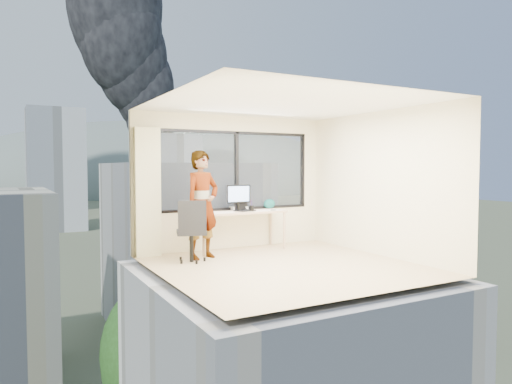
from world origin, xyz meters
TOP-DOWN VIEW (x-y plane):
  - floor at (0.00, 0.00)m, footprint 4.00×4.00m
  - ceiling at (0.00, 0.00)m, footprint 4.00×4.00m
  - wall_front at (0.00, -2.00)m, footprint 4.00×0.01m
  - wall_left at (-2.00, 0.00)m, footprint 0.01×4.00m
  - wall_right at (2.00, 0.00)m, footprint 0.01×4.00m
  - window_wall at (0.05, 2.00)m, footprint 3.30×0.16m
  - curtain at (-1.72, 1.88)m, footprint 0.45×0.14m
  - desk at (0.00, 1.66)m, footprint 1.80×0.60m
  - chair at (-1.22, 1.04)m, footprint 0.68×0.68m
  - person at (-0.94, 1.24)m, footprint 0.80×0.65m
  - monitor at (0.00, 1.72)m, footprint 0.52×0.14m
  - game_console at (0.10, 1.91)m, footprint 0.32×0.28m
  - laptop at (0.12, 1.66)m, footprint 0.44×0.45m
  - cellphone at (0.68, 1.54)m, footprint 0.10×0.05m
  - pen_cup at (0.23, 1.59)m, footprint 0.10×0.10m
  - handbag at (0.80, 1.90)m, footprint 0.28×0.20m
  - exterior_ground at (0.00, 120.00)m, footprint 400.00×400.00m
  - near_bldg_b at (12.00, 38.00)m, footprint 14.00×13.00m
  - near_bldg_c at (30.00, 28.00)m, footprint 12.00×10.00m
  - far_tower_b at (8.00, 120.00)m, footprint 13.00×13.00m
  - far_tower_c at (45.00, 140.00)m, footprint 15.00×15.00m
  - hill_b at (100.00, 320.00)m, footprint 300.00×220.00m
  - tree_b at (4.00, 18.00)m, footprint 7.60×7.60m
  - tree_c at (22.00, 40.00)m, footprint 8.40×8.40m
  - smoke_plume_b at (55.00, 170.00)m, footprint 30.00×18.00m

SIDE VIEW (x-z plane):
  - exterior_ground at x=0.00m, z-range -14.02..-13.98m
  - hill_b at x=100.00m, z-range -62.00..34.00m
  - tree_b at x=4.00m, z-range -14.00..-5.00m
  - near_bldg_c at x=30.00m, z-range -14.00..-4.00m
  - tree_c at x=22.00m, z-range -14.00..-4.00m
  - near_bldg_b at x=12.00m, z-range -14.00..2.00m
  - far_tower_c at x=45.00m, z-range -14.00..12.00m
  - floor at x=0.00m, z-range -0.01..0.01m
  - desk at x=0.00m, z-range 0.00..0.75m
  - chair at x=-1.22m, z-range 0.00..1.07m
  - cellphone at x=0.68m, z-range 0.75..0.76m
  - game_console at x=0.10m, z-range 0.75..0.82m
  - pen_cup at x=0.23m, z-range 0.75..0.86m
  - handbag at x=0.80m, z-range 0.75..0.94m
  - laptop at x=0.12m, z-range 0.75..0.97m
  - person at x=-0.94m, z-range 0.00..1.89m
  - far_tower_b at x=8.00m, z-range -14.00..16.00m
  - monitor at x=0.00m, z-range 0.75..1.26m
  - curtain at x=-1.72m, z-range 0.00..2.30m
  - wall_front at x=0.00m, z-range 0.00..2.60m
  - wall_left at x=-2.00m, z-range 0.00..2.60m
  - wall_right at x=2.00m, z-range 0.00..2.60m
  - window_wall at x=0.05m, z-range 0.75..2.30m
  - ceiling at x=0.00m, z-range 2.60..2.60m
  - smoke_plume_b at x=55.00m, z-range -8.00..62.00m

